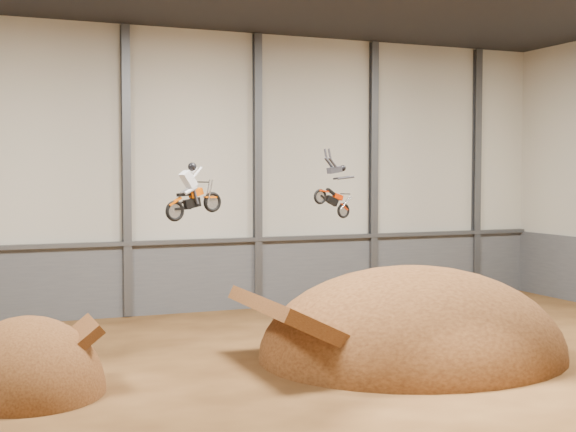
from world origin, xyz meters
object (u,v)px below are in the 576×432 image
object	(u,v)px
fmx_rider_a	(195,187)
fmx_rider_b	(329,183)
takeoff_ramp	(28,393)
landing_ramp	(412,356)

from	to	relation	value
fmx_rider_a	fmx_rider_b	world-z (taller)	fmx_rider_b
takeoff_ramp	fmx_rider_b	distance (m)	13.37
landing_ramp	fmx_rider_a	xyz separation A→B (m)	(-7.71, 2.57, 6.39)
takeoff_ramp	fmx_rider_a	size ratio (longest dim) A/B	2.34
takeoff_ramp	fmx_rider_b	size ratio (longest dim) A/B	2.25
takeoff_ramp	landing_ramp	xyz separation A→B (m)	(13.86, -0.20, 0.00)
fmx_rider_a	fmx_rider_b	bearing A→B (deg)	-18.84
fmx_rider_b	fmx_rider_a	bearing A→B (deg)	165.85
takeoff_ramp	fmx_rider_a	xyz separation A→B (m)	(6.15, 2.38, 6.39)
fmx_rider_a	fmx_rider_b	size ratio (longest dim) A/B	0.96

